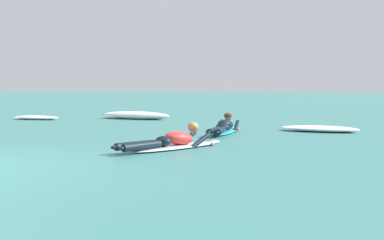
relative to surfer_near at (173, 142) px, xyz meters
The scene contains 6 objects.
ground_plane 7.38m from the surfer_near, 110.82° to the left, with size 120.00×120.00×0.00m, color #387A75.
surfer_near is the anchor object (origin of this frame).
surfer_far 3.38m from the surfer_near, 83.14° to the left, with size 0.55×2.71×0.54m.
whitewater_front 8.34m from the surfer_near, 115.29° to the left, with size 2.72×1.02×0.28m.
whitewater_mid_left 5.14m from the surfer_near, 57.13° to the left, with size 2.14×1.08×0.16m.
whitewater_mid_right 9.47m from the surfer_near, 136.73° to the left, with size 1.76×0.62×0.14m.
Camera 1 is at (5.28, -6.11, 1.26)m, focal length 46.55 mm.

